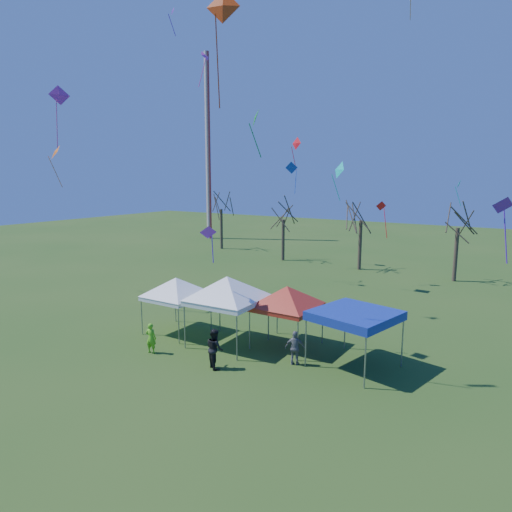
{
  "coord_description": "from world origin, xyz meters",
  "views": [
    {
      "loc": [
        12.3,
        -16.29,
        8.66
      ],
      "look_at": [
        -0.15,
        3.0,
        4.64
      ],
      "focal_mm": 32.0,
      "sensor_mm": 36.0,
      "label": 1
    }
  ],
  "objects_px": {
    "person_grey": "(295,348)",
    "person_dark": "(215,348)",
    "radio_mast": "(208,148)",
    "tree_0": "(221,195)",
    "tree_2": "(362,202)",
    "person_green": "(151,338)",
    "tent_white_west": "(176,281)",
    "tree_3": "(459,208)",
    "tent_blue": "(355,316)",
    "tent_red": "(287,290)",
    "tent_white_mid": "(227,281)",
    "tree_1": "(283,205)"
  },
  "relations": [
    {
      "from": "tent_white_west",
      "to": "person_grey",
      "type": "height_order",
      "value": "tent_white_west"
    },
    {
      "from": "radio_mast",
      "to": "tent_red",
      "type": "relative_size",
      "value": 6.0
    },
    {
      "from": "tree_1",
      "to": "person_grey",
      "type": "height_order",
      "value": "tree_1"
    },
    {
      "from": "tree_2",
      "to": "person_grey",
      "type": "distance_m",
      "value": 24.06
    },
    {
      "from": "tent_white_mid",
      "to": "person_grey",
      "type": "bearing_deg",
      "value": -5.79
    },
    {
      "from": "tree_0",
      "to": "tent_red",
      "type": "xyz_separation_m",
      "value": [
        22.31,
        -23.97,
        -3.52
      ]
    },
    {
      "from": "tent_white_west",
      "to": "person_green",
      "type": "xyz_separation_m",
      "value": [
        1.04,
        -3.01,
        -2.16
      ]
    },
    {
      "from": "tree_3",
      "to": "tree_0",
      "type": "bearing_deg",
      "value": 172.92
    },
    {
      "from": "tree_1",
      "to": "tent_white_west",
      "type": "distance_m",
      "value": 23.63
    },
    {
      "from": "tree_3",
      "to": "person_green",
      "type": "height_order",
      "value": "tree_3"
    },
    {
      "from": "tree_2",
      "to": "person_dark",
      "type": "height_order",
      "value": "tree_2"
    },
    {
      "from": "radio_mast",
      "to": "tree_3",
      "type": "relative_size",
      "value": 3.16
    },
    {
      "from": "person_grey",
      "to": "person_dark",
      "type": "bearing_deg",
      "value": 17.98
    },
    {
      "from": "radio_mast",
      "to": "tent_red",
      "type": "height_order",
      "value": "radio_mast"
    },
    {
      "from": "tree_0",
      "to": "person_grey",
      "type": "relative_size",
      "value": 5.21
    },
    {
      "from": "radio_mast",
      "to": "tree_2",
      "type": "height_order",
      "value": "radio_mast"
    },
    {
      "from": "tent_blue",
      "to": "tent_white_mid",
      "type": "bearing_deg",
      "value": -172.58
    },
    {
      "from": "tent_white_west",
      "to": "person_grey",
      "type": "relative_size",
      "value": 2.53
    },
    {
      "from": "tree_3",
      "to": "tent_blue",
      "type": "xyz_separation_m",
      "value": [
        -0.73,
        -21.2,
        -3.65
      ]
    },
    {
      "from": "tree_0",
      "to": "tree_1",
      "type": "height_order",
      "value": "tree_0"
    },
    {
      "from": "person_green",
      "to": "tent_white_west",
      "type": "bearing_deg",
      "value": -84.57
    },
    {
      "from": "tent_red",
      "to": "person_dark",
      "type": "distance_m",
      "value": 4.84
    },
    {
      "from": "radio_mast",
      "to": "person_dark",
      "type": "xyz_separation_m",
      "value": [
        28.01,
        -34.72,
        -11.58
      ]
    },
    {
      "from": "radio_mast",
      "to": "tree_2",
      "type": "relative_size",
      "value": 3.06
    },
    {
      "from": "radio_mast",
      "to": "tree_0",
      "type": "bearing_deg",
      "value": -42.77
    },
    {
      "from": "tent_blue",
      "to": "tree_2",
      "type": "bearing_deg",
      "value": 109.6
    },
    {
      "from": "tree_1",
      "to": "tent_white_mid",
      "type": "relative_size",
      "value": 1.59
    },
    {
      "from": "person_grey",
      "to": "tent_red",
      "type": "bearing_deg",
      "value": -71.34
    },
    {
      "from": "tree_0",
      "to": "tree_2",
      "type": "height_order",
      "value": "tree_0"
    },
    {
      "from": "tent_white_west",
      "to": "person_green",
      "type": "relative_size",
      "value": 2.69
    },
    {
      "from": "tent_white_mid",
      "to": "tent_red",
      "type": "height_order",
      "value": "tent_white_mid"
    },
    {
      "from": "tent_red",
      "to": "person_dark",
      "type": "xyz_separation_m",
      "value": [
        -1.44,
        -4.14,
        -2.05
      ]
    },
    {
      "from": "tent_white_mid",
      "to": "tree_2",
      "type": "bearing_deg",
      "value": 92.84
    },
    {
      "from": "person_dark",
      "to": "radio_mast",
      "type": "bearing_deg",
      "value": -20.1
    },
    {
      "from": "tree_2",
      "to": "tent_red",
      "type": "relative_size",
      "value": 1.96
    },
    {
      "from": "tree_1",
      "to": "person_grey",
      "type": "bearing_deg",
      "value": -59.3
    },
    {
      "from": "tree_2",
      "to": "person_green",
      "type": "relative_size",
      "value": 5.36
    },
    {
      "from": "tent_white_west",
      "to": "tent_blue",
      "type": "relative_size",
      "value": 1.03
    },
    {
      "from": "radio_mast",
      "to": "tent_white_west",
      "type": "distance_m",
      "value": 40.71
    },
    {
      "from": "tent_white_mid",
      "to": "person_grey",
      "type": "height_order",
      "value": "tent_white_mid"
    },
    {
      "from": "tree_3",
      "to": "person_grey",
      "type": "relative_size",
      "value": 4.88
    },
    {
      "from": "radio_mast",
      "to": "tree_0",
      "type": "relative_size",
      "value": 2.96
    },
    {
      "from": "tree_2",
      "to": "tent_red",
      "type": "bearing_deg",
      "value": -79.66
    },
    {
      "from": "person_green",
      "to": "tree_2",
      "type": "bearing_deg",
      "value": -106.65
    },
    {
      "from": "tree_1",
      "to": "person_dark",
      "type": "relative_size",
      "value": 4.11
    },
    {
      "from": "tent_white_mid",
      "to": "tent_red",
      "type": "relative_size",
      "value": 1.14
    },
    {
      "from": "person_green",
      "to": "tent_red",
      "type": "bearing_deg",
      "value": -152.9
    },
    {
      "from": "tree_3",
      "to": "tent_red",
      "type": "bearing_deg",
      "value": -102.51
    },
    {
      "from": "tree_0",
      "to": "tree_1",
      "type": "relative_size",
      "value": 1.12
    },
    {
      "from": "radio_mast",
      "to": "tent_blue",
      "type": "height_order",
      "value": "radio_mast"
    }
  ]
}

